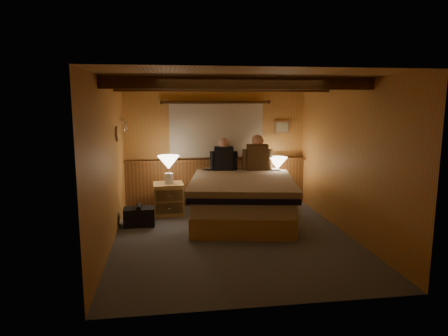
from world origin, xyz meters
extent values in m
plane|color=#515561|center=(0.00, 0.00, 0.00)|extent=(4.20, 4.20, 0.00)
plane|color=tan|center=(0.00, 0.00, 2.40)|extent=(4.20, 4.20, 0.00)
plane|color=#D9974D|center=(0.00, 2.10, 1.20)|extent=(3.60, 0.00, 3.60)
plane|color=#D9974D|center=(-1.80, 0.00, 1.20)|extent=(0.00, 4.20, 4.20)
plane|color=#D9974D|center=(1.80, 0.00, 1.20)|extent=(0.00, 4.20, 4.20)
plane|color=#D9974D|center=(0.00, -2.10, 1.20)|extent=(3.60, 0.00, 3.60)
cube|color=brown|center=(0.00, 2.04, 0.45)|extent=(3.60, 0.12, 0.90)
cube|color=brown|center=(0.00, 1.98, 0.92)|extent=(3.60, 0.22, 0.04)
cylinder|color=#4C2F13|center=(0.00, 2.02, 2.05)|extent=(2.10, 0.05, 0.05)
sphere|color=#4C2F13|center=(-1.05, 2.02, 2.05)|extent=(0.08, 0.08, 0.08)
sphere|color=#4C2F13|center=(1.05, 2.02, 2.05)|extent=(0.08, 0.08, 0.08)
cube|color=beige|center=(0.00, 2.03, 1.50)|extent=(1.85, 0.08, 1.05)
cube|color=#4C2F13|center=(0.00, -0.60, 2.31)|extent=(3.60, 0.15, 0.16)
cube|color=#4C2F13|center=(0.00, 0.90, 2.31)|extent=(3.60, 0.15, 0.16)
cylinder|color=silver|center=(-1.74, 1.60, 1.75)|extent=(0.03, 0.55, 0.03)
torus|color=silver|center=(-1.71, 1.45, 1.63)|extent=(0.01, 0.21, 0.21)
torus|color=silver|center=(-1.71, 1.68, 1.63)|extent=(0.01, 0.21, 0.21)
cube|color=#A87C54|center=(1.35, 2.08, 1.55)|extent=(0.30, 0.03, 0.25)
cube|color=#EFE5C5|center=(1.35, 2.06, 1.55)|extent=(0.24, 0.01, 0.19)
cube|color=tan|center=(0.31, 0.89, 0.16)|extent=(1.99, 2.43, 0.33)
cube|color=white|center=(0.31, 0.89, 0.46)|extent=(1.94, 2.38, 0.26)
cube|color=black|center=(0.26, 0.62, 0.62)|extent=(1.97, 2.01, 0.09)
cube|color=#B47B7E|center=(0.28, 0.76, 0.70)|extent=(2.05, 2.23, 0.13)
cube|color=white|center=(0.05, 1.80, 0.68)|extent=(0.71, 0.48, 0.17)
cube|color=white|center=(0.86, 1.66, 0.68)|extent=(0.71, 0.48, 0.17)
cube|color=tan|center=(-0.97, 1.43, 0.29)|extent=(0.56, 0.51, 0.59)
cube|color=brown|center=(-0.96, 1.20, 0.41)|extent=(0.48, 0.05, 0.21)
cube|color=brown|center=(-0.96, 1.20, 0.18)|extent=(0.48, 0.05, 0.21)
cylinder|color=silver|center=(-0.96, 1.20, 0.41)|extent=(0.03, 0.03, 0.03)
cylinder|color=silver|center=(-0.96, 1.20, 0.18)|extent=(0.03, 0.03, 0.03)
cube|color=tan|center=(1.17, 1.59, 0.26)|extent=(0.49, 0.45, 0.51)
cube|color=brown|center=(1.16, 1.39, 0.36)|extent=(0.42, 0.05, 0.18)
cube|color=brown|center=(1.16, 1.39, 0.15)|extent=(0.42, 0.05, 0.18)
cylinder|color=silver|center=(1.16, 1.39, 0.36)|extent=(0.03, 0.03, 0.03)
cylinder|color=silver|center=(1.16, 1.39, 0.15)|extent=(0.03, 0.03, 0.03)
cylinder|color=white|center=(-0.95, 1.39, 0.69)|extent=(0.15, 0.15, 0.20)
cylinder|color=silver|center=(-0.95, 1.39, 0.82)|extent=(0.03, 0.03, 0.11)
cone|color=beige|center=(-0.95, 1.39, 0.98)|extent=(0.40, 0.40, 0.24)
cylinder|color=white|center=(1.14, 1.62, 0.61)|extent=(0.15, 0.15, 0.19)
cylinder|color=silver|center=(1.14, 1.62, 0.73)|extent=(0.02, 0.02, 0.10)
cone|color=beige|center=(1.14, 1.62, 0.89)|extent=(0.37, 0.37, 0.23)
cube|color=black|center=(0.10, 1.71, 0.97)|extent=(0.39, 0.25, 0.48)
cylinder|color=black|center=(-0.11, 1.74, 0.93)|extent=(0.11, 0.11, 0.38)
cylinder|color=black|center=(0.31, 1.69, 0.93)|extent=(0.11, 0.11, 0.38)
sphere|color=tan|center=(0.10, 1.71, 1.28)|extent=(0.21, 0.21, 0.21)
cube|color=#4D371E|center=(0.74, 1.64, 0.99)|extent=(0.42, 0.27, 0.52)
cylinder|color=#4D371E|center=(0.51, 1.66, 0.95)|extent=(0.13, 0.13, 0.42)
cylinder|color=#4D371E|center=(0.97, 1.62, 0.95)|extent=(0.13, 0.13, 0.42)
sphere|color=tan|center=(0.74, 1.64, 1.32)|extent=(0.23, 0.23, 0.23)
cube|color=black|center=(-1.47, 0.83, 0.15)|extent=(0.51, 0.32, 0.30)
cylinder|color=black|center=(-1.47, 0.83, 0.32)|extent=(0.09, 0.31, 0.08)
camera|label=1|loc=(-0.99, -5.79, 2.09)|focal=32.00mm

